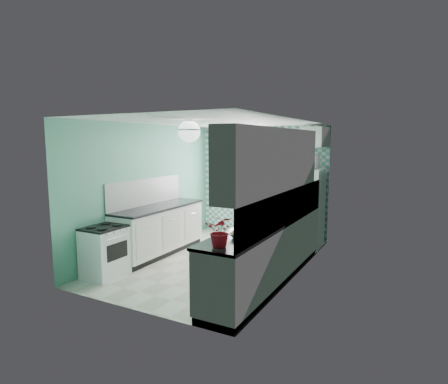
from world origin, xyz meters
The scene contains 26 objects.
floor centered at (0.00, 0.00, -0.01)m, with size 3.00×4.40×0.02m, color silver.
ceiling centered at (0.00, 0.00, 2.51)m, with size 3.00×4.40×0.02m, color white.
wall_back centered at (0.00, 2.21, 1.25)m, with size 3.00×0.02×2.50m, color #5BA68B.
wall_front centered at (0.00, -2.21, 1.25)m, with size 3.00×0.02×2.50m, color #5BA68B.
wall_left centered at (-1.51, 0.00, 1.25)m, with size 0.02×4.40×2.50m, color #5BA68B.
wall_right centered at (1.51, 0.00, 1.25)m, with size 0.02×4.40×2.50m, color #5BA68B.
accent_wall centered at (0.00, 2.19, 1.25)m, with size 3.00×0.01×2.50m, color #52A192.
window centered at (-0.35, 2.16, 1.55)m, with size 1.04×0.05×1.44m.
backsplash_right centered at (1.49, -0.40, 1.20)m, with size 0.02×3.60×0.51m, color white.
backsplash_left centered at (-1.49, -0.07, 1.20)m, with size 0.02×2.15×0.51m, color white.
upper_cabinets_right centered at (1.33, -0.60, 1.90)m, with size 0.33×3.20×0.90m, color silver.
upper_cabinet_fridge centered at (1.30, 1.83, 2.25)m, with size 0.40×0.74×0.40m, color silver.
ceiling_light centered at (0.00, -0.80, 2.32)m, with size 0.34×0.34×0.35m.
base_cabinets_right centered at (1.20, -0.40, 0.45)m, with size 0.60×3.60×0.90m, color white.
countertop_right centered at (1.19, -0.40, 0.92)m, with size 0.63×3.60×0.04m, color black.
base_cabinets_left centered at (-1.20, -0.07, 0.45)m, with size 0.60×2.15×0.90m, color white.
countertop_left centered at (-1.19, -0.07, 0.92)m, with size 0.63×2.15×0.04m, color black.
fridge centered at (1.11, 1.79, 0.81)m, with size 0.70×0.70×1.61m.
stove centered at (-1.20, -1.47, 0.42)m, with size 0.53×0.66×0.80m.
sink centered at (1.20, 0.37, 0.93)m, with size 0.56×0.47×0.53m.
rug centered at (0.21, 0.80, 0.01)m, with size 0.72×1.02×0.02m, color maroon.
dish_towel centered at (0.89, 0.37, 0.48)m, with size 0.02×0.27×0.41m, color teal.
fruit_bowl centered at (1.20, -1.50, 0.97)m, with size 0.24×0.24×0.06m, color white.
potted_plant centered at (1.20, -1.98, 1.13)m, with size 0.34×0.29×0.38m, color #AB091D.
soap_bottle centered at (1.25, 1.02, 1.05)m, with size 0.10×0.10×0.22m, color #A1AFB5.
microwave centered at (1.11, 1.80, 1.76)m, with size 0.52×0.35×0.29m, color white.
Camera 1 is at (3.24, -5.70, 2.16)m, focal length 30.00 mm.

